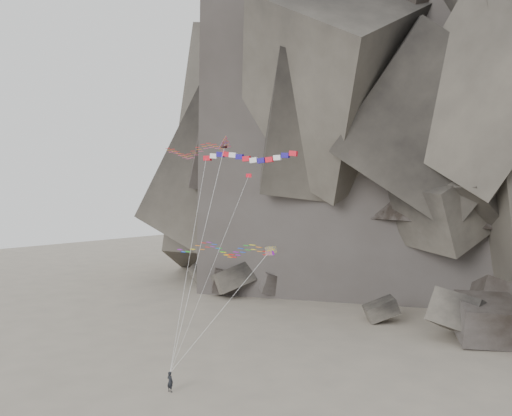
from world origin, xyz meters
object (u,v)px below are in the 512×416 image
Objects in this scene: kite_flyer at (170,380)px; delta_kite at (192,150)px; parafoil_kite at (219,249)px; banner_kite at (247,158)px; pennant_kite at (235,209)px.

delta_kite reaches higher than kite_flyer.
parafoil_kite is (5.86, -2.17, -10.12)m from delta_kite.
kite_flyer is 13.27m from parafoil_kite.
parafoil_kite is (-0.67, -3.74, -9.18)m from banner_kite.
pennant_kite is (1.21, 1.13, 3.95)m from parafoil_kite.
banner_kite reaches higher than pennant_kite.
delta_kite is 11.89m from parafoil_kite.
delta_kite is 1.22× the size of pennant_kite.
banner_kite is at bearing 28.48° from delta_kite.
kite_flyer is 0.10× the size of banner_kite.
kite_flyer is 0.15× the size of parafoil_kite.
delta_kite reaches higher than parafoil_kite.
banner_kite is 9.93m from parafoil_kite.
delta_kite is 1.59× the size of parafoil_kite.
parafoil_kite is at bearing -95.45° from kite_flyer.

